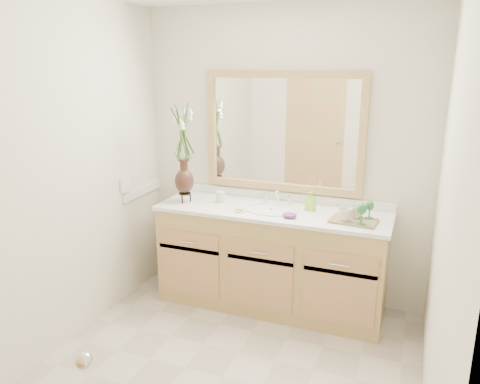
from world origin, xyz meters
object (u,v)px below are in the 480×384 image
at_px(flower_vase, 183,141).
at_px(tumbler, 220,197).
at_px(soap_bottle, 311,202).
at_px(tray, 354,221).

xyz_separation_m(flower_vase, tumbler, (0.27, 0.10, -0.47)).
distance_m(soap_bottle, tray, 0.40).
height_order(flower_vase, soap_bottle, flower_vase).
bearing_deg(tray, tumbler, 179.55).
bearing_deg(tumbler, soap_bottle, 4.07).
xyz_separation_m(flower_vase, tray, (1.38, -0.01, -0.50)).
bearing_deg(soap_bottle, tumbler, -159.66).
height_order(flower_vase, tumbler, flower_vase).
relative_size(flower_vase, tray, 2.29).
bearing_deg(tumbler, flower_vase, -159.25).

